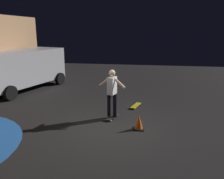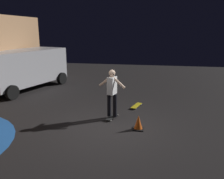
% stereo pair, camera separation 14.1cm
% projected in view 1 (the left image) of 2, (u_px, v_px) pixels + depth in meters
% --- Properties ---
extents(ground_plane, '(28.00, 28.00, 0.00)m').
position_uv_depth(ground_plane, '(109.00, 129.00, 7.48)').
color(ground_plane, black).
extents(parked_van, '(4.95, 3.28, 2.03)m').
position_uv_depth(parked_van, '(22.00, 67.00, 12.19)').
color(parked_van, '#B2B2B7').
rests_on(parked_van, ground_plane).
extents(skateboard_ridden, '(0.81, 0.38, 0.07)m').
position_uv_depth(skateboard_ridden, '(112.00, 117.00, 8.38)').
color(skateboard_ridden, black).
rests_on(skateboard_ridden, ground_plane).
extents(skateboard_spare, '(0.80, 0.41, 0.07)m').
position_uv_depth(skateboard_spare, '(136.00, 106.00, 9.60)').
color(skateboard_spare, gold).
rests_on(skateboard_spare, ground_plane).
extents(skater, '(0.42, 0.97, 1.67)m').
position_uv_depth(skater, '(112.00, 90.00, 8.14)').
color(skater, black).
rests_on(skater, skateboard_ridden).
extents(traffic_cone, '(0.34, 0.34, 0.46)m').
position_uv_depth(traffic_cone, '(139.00, 123.00, 7.42)').
color(traffic_cone, black).
rests_on(traffic_cone, ground_plane).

